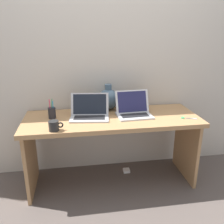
# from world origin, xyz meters

# --- Properties ---
(ground_plane) EXTENTS (6.00, 6.00, 0.00)m
(ground_plane) POSITION_xyz_m (0.00, 0.00, 0.00)
(ground_plane) COLOR #564C47
(back_wall) EXTENTS (4.40, 0.04, 2.40)m
(back_wall) POSITION_xyz_m (0.00, 0.34, 1.20)
(back_wall) COLOR beige
(back_wall) RESTS_ON ground
(desk) EXTENTS (1.64, 0.61, 0.70)m
(desk) POSITION_xyz_m (0.00, 0.00, 0.56)
(desk) COLOR #AD7F51
(desk) RESTS_ON ground
(laptop_left) EXTENTS (0.38, 0.28, 0.22)m
(laptop_left) POSITION_xyz_m (-0.21, 0.02, 0.76)
(laptop_left) COLOR #B2B2B7
(laptop_left) RESTS_ON desk
(laptop_right) EXTENTS (0.33, 0.26, 0.23)m
(laptop_right) POSITION_xyz_m (0.21, 0.03, 0.76)
(laptop_right) COLOR silver
(laptop_right) RESTS_ON desk
(green_vase) EXTENTS (0.21, 0.21, 0.26)m
(green_vase) POSITION_xyz_m (0.00, 0.24, 0.81)
(green_vase) COLOR slate
(green_vase) RESTS_ON desk
(coffee_mug) EXTENTS (0.12, 0.08, 0.08)m
(coffee_mug) POSITION_xyz_m (-0.51, -0.24, 0.74)
(coffee_mug) COLOR black
(coffee_mug) RESTS_ON desk
(pen_cup) EXTENTS (0.07, 0.07, 0.18)m
(pen_cup) POSITION_xyz_m (-0.55, 0.05, 0.75)
(pen_cup) COLOR black
(pen_cup) RESTS_ON desk
(scissors) EXTENTS (0.15, 0.09, 0.01)m
(scissors) POSITION_xyz_m (0.67, -0.14, 0.70)
(scissors) COLOR #B7B7BC
(scissors) RESTS_ON desk
(power_brick) EXTENTS (0.07, 0.07, 0.03)m
(power_brick) POSITION_xyz_m (0.18, 0.13, 0.01)
(power_brick) COLOR white
(power_brick) RESTS_ON ground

